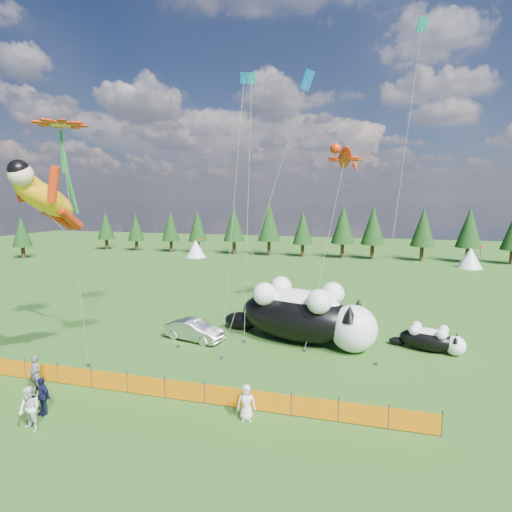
{
  "coord_description": "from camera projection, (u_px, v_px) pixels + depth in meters",
  "views": [
    {
      "loc": [
        7.67,
        -18.97,
        9.31
      ],
      "look_at": [
        1.57,
        4.0,
        5.9
      ],
      "focal_mm": 28.0,
      "sensor_mm": 36.0,
      "label": 1
    }
  ],
  "objects": [
    {
      "name": "festival_tents",
      "position": [
        385.0,
        255.0,
        56.69
      ],
      "size": [
        50.0,
        3.2,
        2.8
      ],
      "primitive_type": null,
      "color": "white",
      "rests_on": "ground"
    },
    {
      "name": "safety_fence",
      "position": [
        185.0,
        391.0,
        18.47
      ],
      "size": [
        22.06,
        0.06,
        1.1
      ],
      "color": "#262626",
      "rests_on": "ground"
    },
    {
      "name": "car",
      "position": [
        194.0,
        330.0,
        26.44
      ],
      "size": [
        4.3,
        2.32,
        1.34
      ],
      "primitive_type": "imported",
      "rotation": [
        0.0,
        0.0,
        1.34
      ],
      "color": "#BABABF",
      "rests_on": "ground"
    },
    {
      "name": "diamond_kite_a",
      "position": [
        243.0,
        95.0,
        25.57
      ],
      "size": [
        0.98,
        5.27,
        17.93
      ],
      "color": "#0B5AA9",
      "rests_on": "ground"
    },
    {
      "name": "cat_large",
      "position": [
        304.0,
        314.0,
        26.04
      ],
      "size": [
        10.67,
        5.92,
        3.93
      ],
      "rotation": [
        0.0,
        0.0,
        -0.28
      ],
      "color": "black",
      "rests_on": "ground"
    },
    {
      "name": "diamond_kite_b",
      "position": [
        420.0,
        38.0,
        25.08
      ],
      "size": [
        2.82,
        6.72,
        21.47
      ],
      "color": "#0B8678",
      "rests_on": "ground"
    },
    {
      "name": "flower_kite",
      "position": [
        61.0,
        127.0,
        23.42
      ],
      "size": [
        4.75,
        4.33,
        14.01
      ],
      "color": "red",
      "rests_on": "ground"
    },
    {
      "name": "ground",
      "position": [
        209.0,
        374.0,
        21.41
      ],
      "size": [
        160.0,
        160.0,
        0.0
      ],
      "primitive_type": "plane",
      "color": "#15380A",
      "rests_on": "ground"
    },
    {
      "name": "spectator_e",
      "position": [
        246.0,
        402.0,
        16.86
      ],
      "size": [
        0.87,
        0.69,
        1.57
      ],
      "primitive_type": "imported",
      "rotation": [
        0.0,
        0.0,
        0.28
      ],
      "color": "silver",
      "rests_on": "ground"
    },
    {
      "name": "gecko_kite",
      "position": [
        345.0,
        158.0,
        30.97
      ],
      "size": [
        3.32,
        11.91,
        15.36
      ],
      "color": "red",
      "rests_on": "ground"
    },
    {
      "name": "diamond_kite_c",
      "position": [
        302.0,
        97.0,
        16.02
      ],
      "size": [
        4.85,
        1.05,
        14.97
      ],
      "color": "#0B5AA9",
      "rests_on": "ground"
    },
    {
      "name": "spectator_c",
      "position": [
        42.0,
        396.0,
        17.3
      ],
      "size": [
        1.08,
        0.71,
        1.69
      ],
      "primitive_type": "imported",
      "rotation": [
        0.0,
        0.0,
        -0.22
      ],
      "color": "black",
      "rests_on": "ground"
    },
    {
      "name": "spectator_b",
      "position": [
        29.0,
        409.0,
        16.02
      ],
      "size": [
        0.99,
        0.7,
        1.86
      ],
      "primitive_type": "imported",
      "rotation": [
        0.0,
        0.0,
        -0.2
      ],
      "color": "silver",
      "rests_on": "ground"
    },
    {
      "name": "superhero_kite",
      "position": [
        45.0,
        199.0,
        19.27
      ],
      "size": [
        5.94,
        8.12,
        12.4
      ],
      "color": "#FFB00D",
      "rests_on": "ground"
    },
    {
      "name": "tree_line",
      "position": [
        312.0,
        232.0,
        63.9
      ],
      "size": [
        90.0,
        4.0,
        8.0
      ],
      "primitive_type": null,
      "color": "black",
      "rests_on": "ground"
    },
    {
      "name": "cat_small",
      "position": [
        431.0,
        339.0,
        24.55
      ],
      "size": [
        4.38,
        2.41,
        1.61
      ],
      "rotation": [
        0.0,
        0.0,
        -0.28
      ],
      "color": "black",
      "rests_on": "ground"
    },
    {
      "name": "spectator_a",
      "position": [
        35.0,
        374.0,
        19.36
      ],
      "size": [
        0.67,
        0.44,
        1.8
      ],
      "primitive_type": "imported",
      "rotation": [
        0.0,
        0.0,
        -0.02
      ],
      "color": "#545459",
      "rests_on": "ground"
    },
    {
      "name": "diamond_kite_d",
      "position": [
        251.0,
        89.0,
        30.71
      ],
      "size": [
        2.12,
        7.92,
        19.99
      ],
      "color": "#0B8678",
      "rests_on": "ground"
    }
  ]
}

